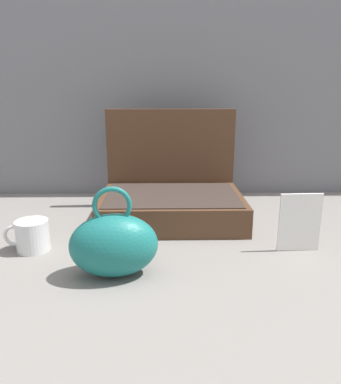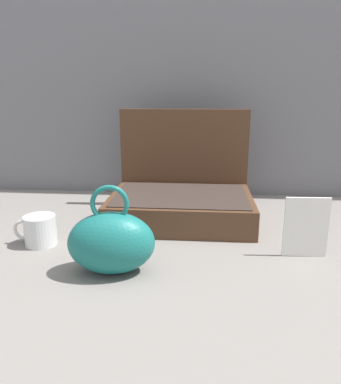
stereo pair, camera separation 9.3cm
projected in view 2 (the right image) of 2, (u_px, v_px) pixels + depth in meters
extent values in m
plane|color=slate|center=(166.00, 249.00, 0.99)|extent=(6.00, 6.00, 0.00)
cube|color=slate|center=(181.00, 7.00, 1.36)|extent=(3.20, 0.06, 1.40)
cube|color=#4C301E|center=(181.00, 208.00, 1.19)|extent=(0.45, 0.32, 0.09)
cube|color=#332823|center=(181.00, 195.00, 1.18)|extent=(0.41, 0.29, 0.00)
cube|color=#4C301E|center=(184.00, 159.00, 1.32)|extent=(0.45, 0.02, 0.35)
ellipsoid|color=#196B66|center=(111.00, 243.00, 0.85)|extent=(0.21, 0.14, 0.15)
torus|color=#196B66|center=(110.00, 204.00, 0.82)|extent=(0.09, 0.02, 0.09)
cylinder|color=silver|center=(41.00, 230.00, 1.01)|extent=(0.09, 0.09, 0.08)
torus|color=silver|center=(24.00, 229.00, 1.02)|extent=(0.06, 0.01, 0.06)
cube|color=white|center=(306.00, 227.00, 0.93)|extent=(0.11, 0.01, 0.16)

